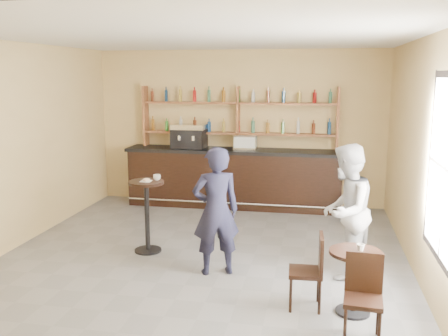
% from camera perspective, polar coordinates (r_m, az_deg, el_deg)
% --- Properties ---
extents(floor, '(7.00, 7.00, 0.00)m').
position_cam_1_polar(floor, '(7.46, -2.72, -10.55)').
color(floor, slate).
rests_on(floor, ground).
extents(ceiling, '(7.00, 7.00, 0.00)m').
position_cam_1_polar(ceiling, '(6.98, -2.96, 14.77)').
color(ceiling, white).
rests_on(ceiling, wall_back).
extents(wall_back, '(7.00, 0.00, 7.00)m').
position_cam_1_polar(wall_back, '(10.45, 1.74, 4.61)').
color(wall_back, '#D7B87A').
rests_on(wall_back, floor).
extents(wall_front, '(7.00, 0.00, 7.00)m').
position_cam_1_polar(wall_front, '(3.82, -15.50, -6.43)').
color(wall_front, '#D7B87A').
rests_on(wall_front, floor).
extents(wall_left, '(0.00, 7.00, 7.00)m').
position_cam_1_polar(wall_left, '(8.28, -23.45, 2.15)').
color(wall_left, '#D7B87A').
rests_on(wall_left, floor).
extents(wall_right, '(0.00, 7.00, 7.00)m').
position_cam_1_polar(wall_right, '(6.97, 21.86, 0.83)').
color(wall_right, '#D7B87A').
rests_on(wall_right, floor).
extents(window_pane, '(0.00, 2.00, 2.00)m').
position_cam_1_polar(window_pane, '(5.80, 24.04, -0.18)').
color(window_pane, white).
rests_on(window_pane, wall_right).
extents(window_frame, '(0.04, 1.70, 2.10)m').
position_cam_1_polar(window_frame, '(5.80, 23.98, -0.17)').
color(window_frame, black).
rests_on(window_frame, wall_right).
extents(shelf_unit, '(4.00, 0.26, 1.40)m').
position_cam_1_polar(shelf_unit, '(10.30, 1.63, 5.70)').
color(shelf_unit, brown).
rests_on(shelf_unit, wall_back).
extents(liquor_bottles, '(3.68, 0.10, 1.00)m').
position_cam_1_polar(liquor_bottles, '(10.29, 1.64, 6.64)').
color(liquor_bottles, '#8C5919').
rests_on(liquor_bottles, shelf_unit).
extents(bar_counter, '(4.43, 0.87, 1.20)m').
position_cam_1_polar(bar_counter, '(10.27, 1.12, -1.14)').
color(bar_counter, black).
rests_on(bar_counter, floor).
extents(espresso_machine, '(0.71, 0.48, 0.49)m').
position_cam_1_polar(espresso_machine, '(10.33, -4.02, 3.65)').
color(espresso_machine, black).
rests_on(espresso_machine, bar_counter).
extents(pastry_case, '(0.46, 0.37, 0.27)m').
position_cam_1_polar(pastry_case, '(10.11, 2.48, 2.89)').
color(pastry_case, silver).
rests_on(pastry_case, bar_counter).
extents(pedestal_table, '(0.61, 0.61, 1.11)m').
position_cam_1_polar(pedestal_table, '(7.76, -8.79, -5.51)').
color(pedestal_table, black).
rests_on(pedestal_table, floor).
extents(napkin, '(0.17, 0.17, 0.00)m').
position_cam_1_polar(napkin, '(7.62, -8.90, -1.48)').
color(napkin, white).
rests_on(napkin, pedestal_table).
extents(donut, '(0.14, 0.14, 0.04)m').
position_cam_1_polar(donut, '(7.60, -8.86, -1.35)').
color(donut, '#C88449').
rests_on(donut, napkin).
extents(cup_pedestal, '(0.14, 0.14, 0.09)m').
position_cam_1_polar(cup_pedestal, '(7.66, -7.67, -1.07)').
color(cup_pedestal, white).
rests_on(cup_pedestal, pedestal_table).
extents(man_main, '(0.76, 0.64, 1.76)m').
position_cam_1_polar(man_main, '(6.75, -0.93, -4.94)').
color(man_main, black).
rests_on(man_main, floor).
extents(cafe_table, '(0.66, 0.66, 0.75)m').
position_cam_1_polar(cafe_table, '(5.99, 14.64, -12.52)').
color(cafe_table, black).
rests_on(cafe_table, floor).
extents(cup_cafe, '(0.10, 0.10, 0.08)m').
position_cam_1_polar(cup_cafe, '(5.85, 15.33, -8.77)').
color(cup_cafe, white).
rests_on(cup_cafe, cafe_table).
extents(chair_west, '(0.40, 0.40, 0.89)m').
position_cam_1_polar(chair_west, '(6.00, 9.29, -11.56)').
color(chair_west, black).
rests_on(chair_west, floor).
extents(chair_south, '(0.41, 0.41, 0.89)m').
position_cam_1_polar(chair_south, '(5.42, 15.61, -14.30)').
color(chair_south, black).
rests_on(chair_south, floor).
extents(patron_second, '(0.93, 1.05, 1.81)m').
position_cam_1_polar(patron_second, '(6.87, 13.72, -4.80)').
color(patron_second, '#AEAEB4').
rests_on(patron_second, floor).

